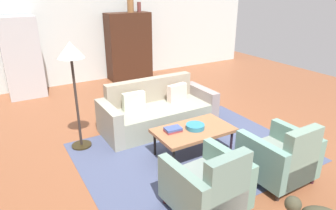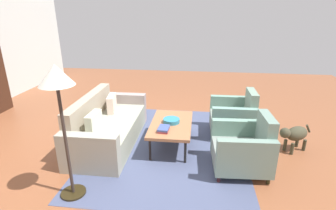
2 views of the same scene
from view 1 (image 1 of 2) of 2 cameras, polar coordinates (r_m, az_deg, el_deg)
name	(u,v)px [view 1 (image 1 of 2)]	position (r m, az deg, el deg)	size (l,w,h in m)	color
ground_plane	(183,138)	(5.30, 2.78, -6.23)	(11.73, 11.73, 0.00)	brown
wall_back	(98,28)	(8.56, -13.03, 13.95)	(9.78, 0.12, 2.80)	silver
area_rug	(191,152)	(4.88, 4.38, -8.83)	(3.40, 2.60, 0.01)	#454E6D
couch	(157,112)	(5.62, -2.13, -1.25)	(2.11, 0.91, 0.86)	gray
coffee_table	(194,131)	(4.66, 4.87, -4.93)	(1.20, 0.70, 0.43)	black
armchair_left	(209,187)	(3.58, 7.83, -15.10)	(0.84, 0.84, 0.88)	#3A1B20
armchair_right	(281,159)	(4.32, 20.63, -9.44)	(0.81, 0.81, 0.88)	#382710
fruit_bowl	(195,126)	(4.64, 5.16, -4.06)	(0.29, 0.29, 0.07)	teal
book_stack	(173,130)	(4.53, 0.96, -4.65)	(0.26, 0.19, 0.06)	#913841
cabinet	(129,46)	(8.57, -7.41, 10.92)	(1.20, 0.51, 1.80)	#3B2014
vase_tall	(130,6)	(8.47, -7.11, 18.14)	(0.17, 0.17, 0.35)	#94643A
vase_round	(139,7)	(8.58, -5.49, 17.95)	(0.11, 0.11, 0.26)	brown
refrigerator	(22,57)	(7.82, -25.91, 8.09)	(0.80, 0.73, 1.85)	#B7BABF
floor_lamp	(71,60)	(4.73, -17.76, 8.04)	(0.40, 0.40, 1.72)	black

